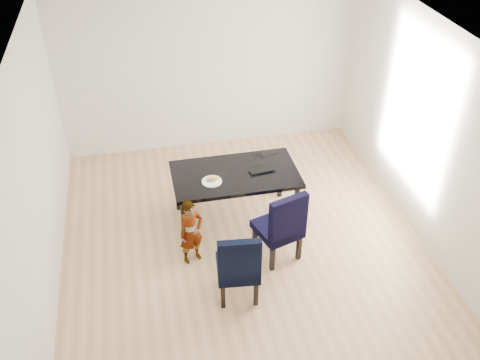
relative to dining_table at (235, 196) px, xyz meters
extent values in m
cube|color=tan|center=(0.00, -0.50, -0.38)|extent=(4.50, 5.00, 0.01)
cube|color=white|center=(0.00, -0.50, 2.33)|extent=(4.50, 5.00, 0.01)
cube|color=silver|center=(0.00, 2.00, 0.98)|extent=(4.50, 0.01, 2.70)
cube|color=white|center=(0.00, -3.00, 0.98)|extent=(4.50, 0.01, 2.70)
cube|color=white|center=(-2.25, -0.50, 0.98)|extent=(0.01, 5.00, 2.70)
cube|color=silver|center=(2.25, -0.50, 0.98)|extent=(0.01, 5.00, 2.70)
cube|color=black|center=(0.00, 0.00, 0.00)|extent=(1.60, 0.90, 0.75)
cube|color=black|center=(-0.24, -1.31, 0.10)|extent=(0.51, 0.52, 0.96)
cube|color=black|center=(0.36, -0.78, 0.13)|extent=(0.61, 0.62, 1.01)
imported|color=#FF5915|center=(-0.67, -0.65, 0.06)|extent=(0.38, 0.32, 0.87)
cylinder|color=white|center=(-0.32, -0.13, 0.38)|extent=(0.26, 0.26, 0.01)
ellipsoid|color=#A68F3B|center=(-0.31, -0.12, 0.42)|extent=(0.17, 0.13, 0.06)
imported|color=black|center=(0.34, 0.02, 0.39)|extent=(0.35, 0.25, 0.03)
torus|color=black|center=(0.38, 0.28, 0.38)|extent=(0.17, 0.17, 0.01)
camera|label=1|loc=(-1.10, -5.45, 4.25)|focal=40.00mm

